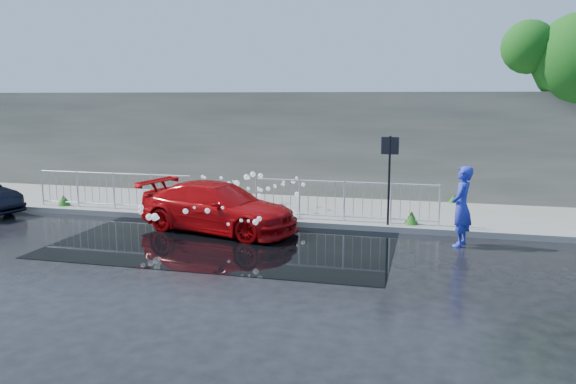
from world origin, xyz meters
name	(u,v)px	position (x,y,z in m)	size (l,w,h in m)	color
ground	(192,251)	(0.00, 0.00, 0.00)	(90.00, 90.00, 0.00)	black
pavement	(257,207)	(0.00, 5.00, 0.07)	(30.00, 4.00, 0.15)	slate
curb	(236,220)	(0.00, 3.00, 0.08)	(30.00, 0.25, 0.16)	slate
retaining_wall	(276,143)	(0.00, 7.20, 1.90)	(30.00, 0.60, 3.50)	#58564A
puddle	(228,241)	(0.50, 1.00, 0.01)	(8.00, 5.00, 0.01)	black
sign_post	(389,166)	(4.20, 3.10, 1.72)	(0.45, 0.06, 2.50)	black
railing_left	(114,189)	(-4.00, 3.35, 0.74)	(5.05, 0.05, 1.10)	silver
railing_right	(344,200)	(3.00, 3.35, 0.74)	(5.05, 0.05, 1.10)	silver
weeds	(245,202)	(-0.21, 4.41, 0.32)	(12.17, 3.93, 0.39)	#204C14
water_spray	(231,198)	(-0.22, 3.24, 0.66)	(3.68, 5.80, 1.07)	white
red_car	(218,207)	(-0.13, 2.00, 0.64)	(1.78, 4.39, 1.27)	#AA0609
person	(462,206)	(5.97, 1.98, 0.95)	(0.70, 0.46, 1.91)	#2733C3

